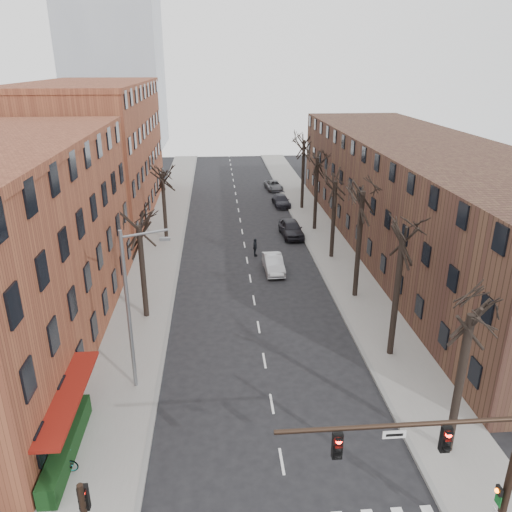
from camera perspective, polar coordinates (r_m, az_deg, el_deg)
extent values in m
cube|color=gray|center=(51.13, -10.53, 2.25)|extent=(4.00, 90.00, 0.15)
cube|color=gray|center=(51.92, 7.33, 2.73)|extent=(4.00, 90.00, 0.15)
cube|color=brown|center=(59.43, -18.02, 11.15)|extent=(12.00, 28.00, 14.00)
cube|color=#4B3123|center=(48.31, 18.20, 6.51)|extent=(12.00, 50.00, 10.00)
cube|color=maroon|center=(26.19, -19.84, -19.32)|extent=(1.20, 7.00, 0.15)
cube|color=#123313|center=(25.08, -20.85, -19.64)|extent=(0.80, 6.00, 1.00)
cylinder|color=black|center=(20.12, 27.08, -21.52)|extent=(0.28, 0.28, 7.20)
cylinder|color=black|center=(16.98, 16.32, -18.06)|extent=(8.00, 0.16, 0.16)
cube|color=black|center=(17.92, 20.84, -18.97)|extent=(0.32, 0.22, 0.95)
cube|color=black|center=(16.86, 9.27, -20.59)|extent=(0.32, 0.22, 0.95)
cube|color=silver|center=(17.14, 15.53, -19.06)|extent=(0.75, 0.04, 0.28)
cube|color=black|center=(20.39, 26.04, -22.95)|extent=(0.12, 0.30, 0.30)
cube|color=black|center=(18.33, -19.08, -24.62)|extent=(0.32, 0.22, 0.95)
cylinder|color=slate|center=(26.47, -14.35, -6.41)|extent=(0.20, 0.20, 9.00)
cylinder|color=slate|center=(24.62, -12.74, 2.51)|extent=(2.39, 0.12, 0.46)
cube|color=slate|center=(24.59, -10.37, 1.93)|extent=(0.50, 0.22, 0.14)
imported|color=#B2B5B9|center=(41.80, 2.01, -0.88)|extent=(1.61, 4.29, 1.40)
imported|color=black|center=(50.33, 4.04, 3.18)|extent=(2.30, 5.07, 1.69)
imported|color=black|center=(61.23, 2.89, 6.35)|extent=(2.05, 4.62, 1.32)
imported|color=#525459|center=(69.10, 2.02, 8.07)|extent=(2.45, 4.55, 1.21)
imported|color=black|center=(45.04, -0.10, 0.99)|extent=(0.53, 1.02, 1.66)
imported|color=gray|center=(24.50, -21.65, -21.06)|extent=(1.77, 0.80, 0.90)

